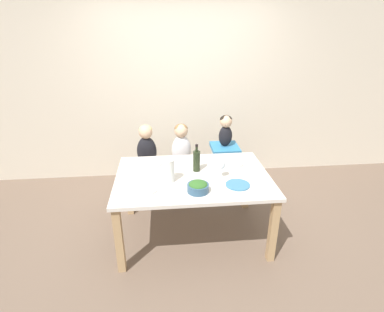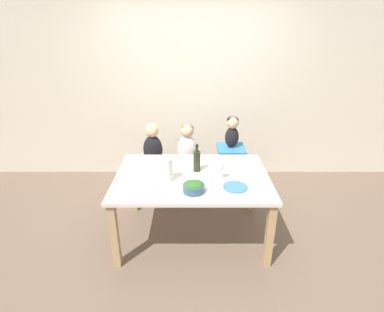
# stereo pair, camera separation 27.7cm
# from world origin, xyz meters

# --- Properties ---
(ground_plane) EXTENTS (14.00, 14.00, 0.00)m
(ground_plane) POSITION_xyz_m (0.00, 0.00, 0.00)
(ground_plane) COLOR #705B4C
(wall_back) EXTENTS (10.00, 0.06, 2.70)m
(wall_back) POSITION_xyz_m (0.00, 1.55, 1.35)
(wall_back) COLOR beige
(wall_back) RESTS_ON ground_plane
(dining_table) EXTENTS (1.54, 1.06, 0.72)m
(dining_table) POSITION_xyz_m (0.00, 0.00, 0.64)
(dining_table) COLOR silver
(dining_table) RESTS_ON ground_plane
(chair_far_left) EXTENTS (0.41, 0.44, 0.47)m
(chair_far_left) POSITION_xyz_m (-0.50, 0.82, 0.40)
(chair_far_left) COLOR silver
(chair_far_left) RESTS_ON ground_plane
(chair_far_center) EXTENTS (0.41, 0.44, 0.47)m
(chair_far_center) POSITION_xyz_m (-0.06, 0.82, 0.40)
(chair_far_center) COLOR silver
(chair_far_center) RESTS_ON ground_plane
(chair_right_highchair) EXTENTS (0.35, 0.37, 0.70)m
(chair_right_highchair) POSITION_xyz_m (0.50, 0.82, 0.55)
(chair_right_highchair) COLOR silver
(chair_right_highchair) RESTS_ON ground_plane
(person_child_left) EXTENTS (0.24, 0.17, 0.53)m
(person_child_left) POSITION_xyz_m (-0.50, 0.82, 0.75)
(person_child_left) COLOR black
(person_child_left) RESTS_ON chair_far_left
(person_child_center) EXTENTS (0.24, 0.17, 0.53)m
(person_child_center) POSITION_xyz_m (-0.06, 0.82, 0.75)
(person_child_center) COLOR silver
(person_child_center) RESTS_ON chair_far_center
(person_baby_right) EXTENTS (0.17, 0.16, 0.40)m
(person_baby_right) POSITION_xyz_m (0.50, 0.83, 0.93)
(person_baby_right) COLOR black
(person_baby_right) RESTS_ON chair_right_highchair
(wine_bottle) EXTENTS (0.07, 0.07, 0.29)m
(wine_bottle) POSITION_xyz_m (0.05, 0.11, 0.84)
(wine_bottle) COLOR #232D19
(wine_bottle) RESTS_ON dining_table
(paper_towel_roll) EXTENTS (0.12, 0.12, 0.23)m
(paper_towel_roll) POSITION_xyz_m (-0.25, -0.10, 0.84)
(paper_towel_roll) COLOR white
(paper_towel_roll) RESTS_ON dining_table
(wine_glass_near) EXTENTS (0.08, 0.08, 0.19)m
(wine_glass_near) POSITION_xyz_m (0.28, -0.07, 0.86)
(wine_glass_near) COLOR white
(wine_glass_near) RESTS_ON dining_table
(salad_bowl_large) EXTENTS (0.20, 0.20, 0.10)m
(salad_bowl_large) POSITION_xyz_m (0.02, -0.32, 0.77)
(salad_bowl_large) COLOR #335675
(salad_bowl_large) RESTS_ON dining_table
(dinner_plate_front_left) EXTENTS (0.23, 0.23, 0.01)m
(dinner_plate_front_left) POSITION_xyz_m (-0.47, -0.25, 0.73)
(dinner_plate_front_left) COLOR silver
(dinner_plate_front_left) RESTS_ON dining_table
(dinner_plate_back_left) EXTENTS (0.23, 0.23, 0.01)m
(dinner_plate_back_left) POSITION_xyz_m (-0.43, 0.30, 0.73)
(dinner_plate_back_left) COLOR silver
(dinner_plate_back_left) RESTS_ON dining_table
(dinner_plate_back_right) EXTENTS (0.23, 0.23, 0.01)m
(dinner_plate_back_right) POSITION_xyz_m (0.47, 0.24, 0.73)
(dinner_plate_back_right) COLOR silver
(dinner_plate_back_right) RESTS_ON dining_table
(dinner_plate_front_right) EXTENTS (0.23, 0.23, 0.01)m
(dinner_plate_front_right) POSITION_xyz_m (0.40, -0.25, 0.73)
(dinner_plate_front_right) COLOR teal
(dinner_plate_front_right) RESTS_ON dining_table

